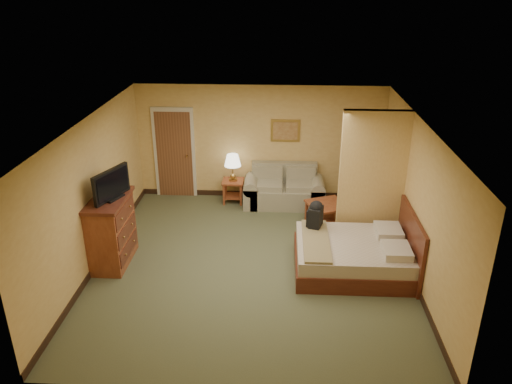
# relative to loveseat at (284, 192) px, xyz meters

# --- Properties ---
(floor) EXTENTS (6.00, 6.00, 0.00)m
(floor) POSITION_rel_loveseat_xyz_m (-0.56, -2.57, -0.29)
(floor) COLOR #4F5436
(floor) RESTS_ON ground
(ceiling) EXTENTS (6.00, 6.00, 0.00)m
(ceiling) POSITION_rel_loveseat_xyz_m (-0.56, -2.57, 2.31)
(ceiling) COLOR white
(ceiling) RESTS_ON back_wall
(back_wall) EXTENTS (5.50, 0.02, 2.60)m
(back_wall) POSITION_rel_loveseat_xyz_m (-0.56, 0.43, 1.01)
(back_wall) COLOR tan
(back_wall) RESTS_ON floor
(left_wall) EXTENTS (0.02, 6.00, 2.60)m
(left_wall) POSITION_rel_loveseat_xyz_m (-3.31, -2.57, 1.01)
(left_wall) COLOR tan
(left_wall) RESTS_ON floor
(right_wall) EXTENTS (0.02, 6.00, 2.60)m
(right_wall) POSITION_rel_loveseat_xyz_m (2.19, -2.57, 1.01)
(right_wall) COLOR tan
(right_wall) RESTS_ON floor
(partition) EXTENTS (1.20, 0.15, 2.60)m
(partition) POSITION_rel_loveseat_xyz_m (1.59, -1.65, 1.01)
(partition) COLOR tan
(partition) RESTS_ON floor
(door) EXTENTS (0.94, 0.16, 2.10)m
(door) POSITION_rel_loveseat_xyz_m (-2.51, 0.39, 0.74)
(door) COLOR beige
(door) RESTS_ON floor
(baseboard) EXTENTS (5.50, 0.02, 0.12)m
(baseboard) POSITION_rel_loveseat_xyz_m (-0.56, 0.42, -0.23)
(baseboard) COLOR black
(baseboard) RESTS_ON floor
(loveseat) EXTENTS (1.78, 0.83, 0.90)m
(loveseat) POSITION_rel_loveseat_xyz_m (0.00, 0.00, 0.00)
(loveseat) COLOR gray
(loveseat) RESTS_ON floor
(side_table) EXTENTS (0.47, 0.47, 0.52)m
(side_table) POSITION_rel_loveseat_xyz_m (-1.15, 0.08, 0.05)
(side_table) COLOR maroon
(side_table) RESTS_ON floor
(table_lamp) EXTENTS (0.37, 0.37, 0.61)m
(table_lamp) POSITION_rel_loveseat_xyz_m (-1.15, 0.08, 0.69)
(table_lamp) COLOR #AA823E
(table_lamp) RESTS_ON side_table
(coffee_table) EXTENTS (0.94, 0.94, 0.47)m
(coffee_table) POSITION_rel_loveseat_xyz_m (0.88, -0.95, 0.04)
(coffee_table) COLOR maroon
(coffee_table) RESTS_ON floor
(wall_picture) EXTENTS (0.65, 0.04, 0.50)m
(wall_picture) POSITION_rel_loveseat_xyz_m (0.00, 0.40, 1.31)
(wall_picture) COLOR #B78E3F
(wall_picture) RESTS_ON back_wall
(dresser) EXTENTS (0.62, 1.17, 1.25)m
(dresser) POSITION_rel_loveseat_xyz_m (-3.03, -2.63, 0.34)
(dresser) COLOR maroon
(dresser) RESTS_ON floor
(tv) EXTENTS (0.37, 0.82, 0.53)m
(tv) POSITION_rel_loveseat_xyz_m (-2.93, -2.63, 1.21)
(tv) COLOR black
(tv) RESTS_ON dresser
(bed) EXTENTS (1.99, 1.69, 1.09)m
(bed) POSITION_rel_loveseat_xyz_m (1.26, -2.67, 0.01)
(bed) COLOR #4B1C11
(bed) RESTS_ON floor
(backpack) EXTENTS (0.29, 0.36, 0.54)m
(backpack) POSITION_rel_loveseat_xyz_m (0.56, -2.17, 0.53)
(backpack) COLOR black
(backpack) RESTS_ON bed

